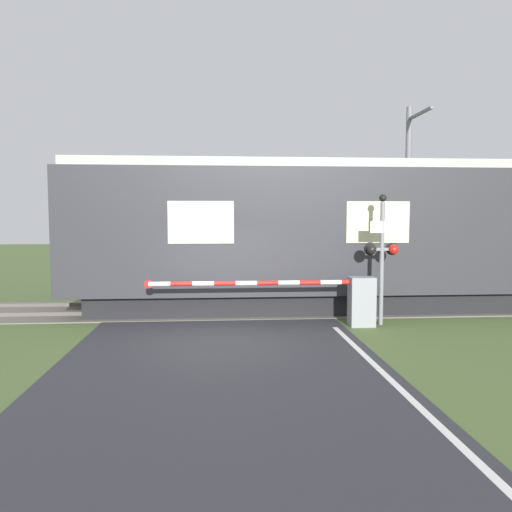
# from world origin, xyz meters

# --- Properties ---
(ground_plane) EXTENTS (80.00, 80.00, 0.00)m
(ground_plane) POSITION_xyz_m (0.00, 0.00, 0.00)
(ground_plane) COLOR #4C6033
(track_bed) EXTENTS (36.00, 3.20, 0.13)m
(track_bed) POSITION_xyz_m (0.00, 3.62, 0.02)
(track_bed) COLOR #666056
(track_bed) RESTS_ON ground_plane
(train) EXTENTS (16.50, 3.18, 4.17)m
(train) POSITION_xyz_m (4.06, 3.62, 2.13)
(train) COLOR black
(train) RESTS_ON ground_plane
(crossing_barrier) EXTENTS (5.50, 0.44, 1.20)m
(crossing_barrier) POSITION_xyz_m (3.00, 1.19, 0.68)
(crossing_barrier) COLOR gray
(crossing_barrier) RESTS_ON ground_plane
(signal_post) EXTENTS (0.85, 0.26, 3.20)m
(signal_post) POSITION_xyz_m (3.94, 1.31, 1.82)
(signal_post) COLOR gray
(signal_post) RESTS_ON ground_plane
(catenary_pole) EXTENTS (0.20, 1.90, 6.35)m
(catenary_pole) POSITION_xyz_m (6.40, 6.06, 3.32)
(catenary_pole) COLOR slate
(catenary_pole) RESTS_ON ground_plane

